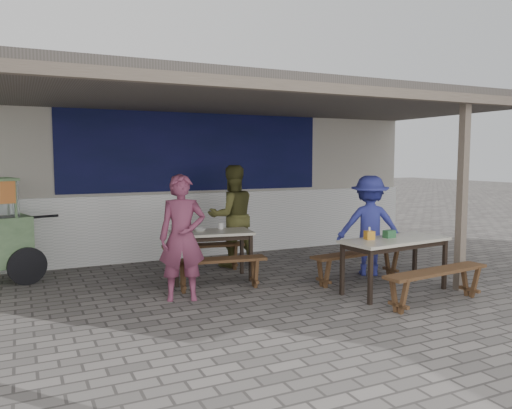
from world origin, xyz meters
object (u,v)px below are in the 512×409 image
object	(u,v)px
donation_box	(389,234)
table_left	(211,237)
bench_left_wall	(204,251)
bench_right_street	(437,278)
tissue_box	(369,235)
patron_right_table	(369,225)
bench_right_wall	(359,259)
table_right	(395,244)
patron_wall_side	(232,216)
condiment_jar	(221,226)
bench_left_street	(220,267)
patron_street_side	(182,238)
condiment_bowl	(200,229)

from	to	relation	value
donation_box	table_left	bearing A→B (deg)	141.32
table_left	bench_left_wall	xyz separation A→B (m)	(0.09, 0.60, -0.33)
bench_right_street	tissue_box	world-z (taller)	tissue_box
patron_right_table	tissue_box	bearing A→B (deg)	81.28
bench_left_wall	bench_right_wall	size ratio (longest dim) A/B	0.81
tissue_box	donation_box	size ratio (longest dim) A/B	0.74
table_right	bench_right_wall	size ratio (longest dim) A/B	0.96
table_left	bench_right_wall	size ratio (longest dim) A/B	0.78
table_right	patron_wall_side	size ratio (longest dim) A/B	0.93
bench_left_wall	condiment_jar	bearing A→B (deg)	-61.63
bench_left_street	table_left	bearing A→B (deg)	90.00
table_right	bench_right_wall	distance (m)	0.78
patron_wall_side	patron_street_side	bearing A→B (deg)	51.33
bench_left_wall	condiment_jar	size ratio (longest dim) A/B	14.89
bench_left_wall	bench_right_wall	world-z (taller)	same
table_left	condiment_bowl	xyz separation A→B (m)	(-0.14, 0.10, 0.11)
patron_street_side	tissue_box	bearing A→B (deg)	-1.97
bench_right_wall	patron_street_side	world-z (taller)	patron_street_side
bench_left_street	tissue_box	xyz separation A→B (m)	(1.80, -1.04, 0.48)
table_right	bench_right_street	bearing A→B (deg)	-90.00
bench_right_wall	donation_box	world-z (taller)	donation_box
patron_street_side	donation_box	distance (m)	2.87
table_left	condiment_jar	distance (m)	0.33
condiment_bowl	table_right	bearing A→B (deg)	-39.89
patron_street_side	bench_left_wall	bearing A→B (deg)	77.31
bench_left_wall	bench_right_street	distance (m)	3.67
bench_right_wall	condiment_bowl	world-z (taller)	condiment_bowl
bench_right_street	patron_right_table	world-z (taller)	patron_right_table
bench_right_wall	tissue_box	xyz separation A→B (m)	(-0.28, -0.59, 0.46)
bench_right_street	patron_right_table	size ratio (longest dim) A/B	1.06
bench_right_street	condiment_jar	xyz separation A→B (m)	(-1.90, 2.63, 0.45)
table_left	patron_street_side	bearing A→B (deg)	-121.14
patron_street_side	patron_right_table	bearing A→B (deg)	17.99
bench_right_wall	condiment_jar	bearing A→B (deg)	138.69
patron_right_table	condiment_bowl	bearing A→B (deg)	11.13
bench_right_wall	patron_wall_side	size ratio (longest dim) A/B	0.97
patron_right_table	donation_box	size ratio (longest dim) A/B	9.98
table_left	condiment_jar	world-z (taller)	condiment_jar
patron_street_side	tissue_box	world-z (taller)	patron_street_side
patron_street_side	donation_box	xyz separation A→B (m)	(2.75, -0.80, -0.02)
tissue_box	donation_box	bearing A→B (deg)	-0.92
bench_right_wall	condiment_jar	distance (m)	2.19
patron_street_side	bench_right_wall	bearing A→B (deg)	11.97
bench_left_street	table_right	bearing A→B (deg)	-19.25
bench_left_street	patron_wall_side	distance (m)	1.65
bench_left_wall	tissue_box	xyz separation A→B (m)	(1.61, -2.23, 0.48)
table_left	bench_left_street	distance (m)	0.69
bench_right_street	tissue_box	xyz separation A→B (m)	(-0.44, 0.81, 0.46)
bench_left_street	bench_left_wall	size ratio (longest dim) A/B	1.00
bench_right_street	patron_street_side	bearing A→B (deg)	144.39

